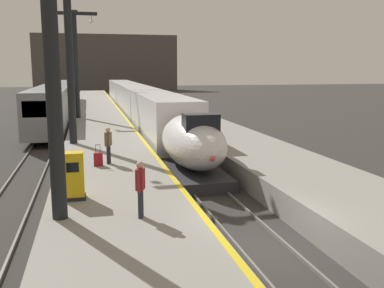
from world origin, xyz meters
name	(u,v)px	position (x,y,z in m)	size (l,w,h in m)	color
ground_plane	(262,248)	(0.00, 0.00, 0.00)	(260.00, 260.00, 0.00)	#33302D
platform_left	(101,128)	(-4.05, 24.75, 0.53)	(4.80, 110.00, 1.05)	gray
platform_right	(196,125)	(4.05, 24.75, 0.53)	(4.80, 110.00, 1.05)	gray
platform_left_safety_stripe	(128,121)	(-1.77, 24.75, 1.05)	(0.20, 107.80, 0.01)	yellow
rail_main_left	(137,128)	(-0.75, 27.50, 0.06)	(0.08, 110.00, 0.12)	slate
rail_main_right	(153,128)	(0.75, 27.50, 0.06)	(0.08, 110.00, 0.12)	slate
rail_secondary_left	(43,131)	(-8.85, 27.50, 0.06)	(0.08, 110.00, 0.12)	slate
rail_secondary_right	(61,131)	(-7.35, 27.50, 0.06)	(0.08, 110.00, 0.12)	slate
highspeed_train_main	(138,103)	(0.00, 33.29, 1.95)	(2.92, 57.14, 3.60)	silver
regional_train_adjacent	(58,100)	(-8.10, 36.72, 2.13)	(2.85, 36.60, 3.80)	gray
station_column_near	(52,22)	(-5.84, 1.12, 6.63)	(4.00, 0.68, 9.11)	black
station_column_mid	(69,38)	(-5.90, 14.48, 7.10)	(4.00, 0.68, 10.19)	black
station_column_far	(75,54)	(-5.90, 28.54, 6.65)	(4.00, 0.68, 9.33)	black
passenger_near_edge	(108,143)	(-4.15, 8.33, 2.04)	(0.35, 0.53, 1.69)	#23232D
passenger_mid_platform	(140,185)	(-3.59, 0.64, 2.04)	(0.33, 0.55, 1.69)	#23232D
rolling_suitcase	(98,159)	(-4.63, 7.95, 1.35)	(0.40, 0.22, 0.98)	maroon
ticket_machine_yellow	(73,178)	(-5.55, 2.98, 1.79)	(0.76, 0.62, 1.60)	yellow
terminus_back_wall	(107,63)	(0.00, 102.00, 7.00)	(36.00, 2.00, 14.00)	#4C4742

